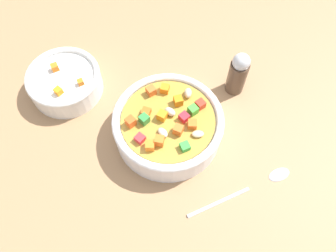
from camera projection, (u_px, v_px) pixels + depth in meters
ground_plane at (168, 136)px, 60.10cm from camera, size 140.00×140.00×2.00cm
soup_bowl_main at (168, 125)px, 56.49cm from camera, size 18.80×18.80×6.68cm
spoon at (257, 184)px, 54.27cm from camera, size 15.14×13.66×0.85cm
side_bowl_small at (65, 82)px, 61.72cm from camera, size 13.68×13.68×5.18cm
pepper_shaker at (238, 73)px, 59.92cm from camera, size 3.51×3.51×9.40cm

